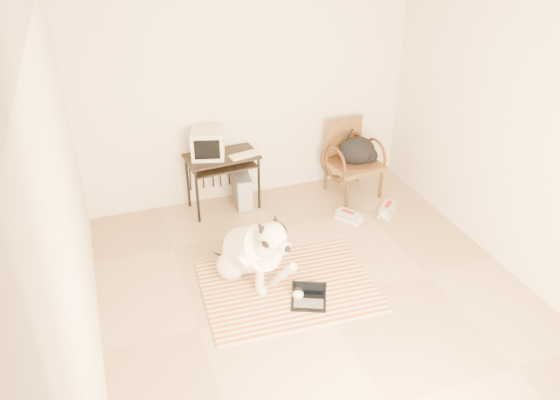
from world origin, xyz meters
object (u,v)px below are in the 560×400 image
rattan_chair (352,159)px  backpack (358,152)px  pc_tower (242,189)px  dog (253,251)px  laptop (309,297)px  crt_monitor (208,144)px  computer_desk (222,163)px

rattan_chair → backpack: 0.15m
pc_tower → rattan_chair: bearing=-6.2°
dog → laptop: size_ratio=2.64×
crt_monitor → pc_tower: size_ratio=1.00×
backpack → dog: bearing=-144.2°
dog → crt_monitor: 1.59m
dog → computer_desk: bearing=86.8°
dog → computer_desk: dog is taller
crt_monitor → pc_tower: bearing=-2.9°
laptop → crt_monitor: size_ratio=0.88×
dog → laptop: bearing=-53.8°
dog → rattan_chair: rattan_chair is taller
laptop → computer_desk: 2.08m
dog → rattan_chair: size_ratio=1.13×
rattan_chair → crt_monitor: bearing=174.5°
crt_monitor → rattan_chair: size_ratio=0.49×
crt_monitor → backpack: (1.82, -0.24, -0.28)m
computer_desk → rattan_chair: rattan_chair is taller
rattan_chair → backpack: bearing=-55.3°
backpack → rattan_chair: bearing=124.7°
laptop → pc_tower: (-0.07, 2.00, 0.13)m
pc_tower → backpack: bearing=-8.6°
laptop → backpack: (1.37, 1.78, 0.51)m
pc_tower → backpack: size_ratio=0.89×
laptop → backpack: backpack is taller
laptop → pc_tower: size_ratio=0.87×
computer_desk → rattan_chair: size_ratio=0.96×
dog → crt_monitor: crt_monitor is taller
dog → laptop: (0.38, -0.52, -0.27)m
dog → pc_tower: 1.52m
dog → pc_tower: bearing=78.2°
crt_monitor → backpack: 1.86m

